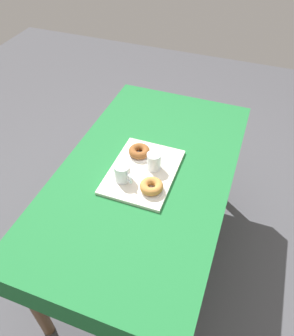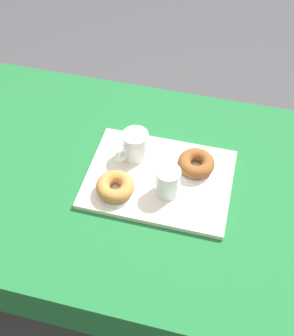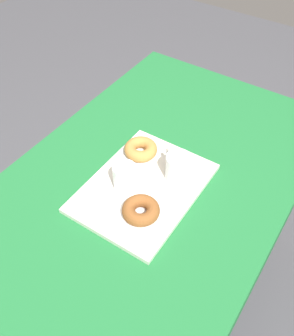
# 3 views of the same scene
# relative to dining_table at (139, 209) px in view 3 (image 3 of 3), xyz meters

# --- Properties ---
(ground_plane) EXTENTS (6.00, 6.00, 0.00)m
(ground_plane) POSITION_rel_dining_table_xyz_m (0.00, 0.00, -0.67)
(ground_plane) COLOR #47474C
(dining_table) EXTENTS (1.51, 0.86, 0.77)m
(dining_table) POSITION_rel_dining_table_xyz_m (0.00, 0.00, 0.00)
(dining_table) COLOR #1E6B33
(dining_table) RESTS_ON ground
(serving_tray) EXTENTS (0.44, 0.32, 0.02)m
(serving_tray) POSITION_rel_dining_table_xyz_m (-0.02, 0.01, 0.10)
(serving_tray) COLOR silver
(serving_tray) RESTS_ON dining_table
(tea_mug_left) EXTENTS (0.09, 0.11, 0.09)m
(tea_mug_left) POSITION_rel_dining_table_xyz_m (-0.11, 0.08, 0.15)
(tea_mug_left) COLOR white
(tea_mug_left) RESTS_ON serving_tray
(water_glass_near) EXTENTS (0.07, 0.07, 0.09)m
(water_glass_near) POSITION_rel_dining_table_xyz_m (0.02, -0.04, 0.15)
(water_glass_near) COLOR white
(water_glass_near) RESTS_ON serving_tray
(donut_plate_left) EXTENTS (0.12, 0.12, 0.01)m
(donut_plate_left) POSITION_rel_dining_table_xyz_m (0.08, 0.07, 0.11)
(donut_plate_left) COLOR white
(donut_plate_left) RESTS_ON serving_tray
(sugar_donut_left) EXTENTS (0.11, 0.11, 0.04)m
(sugar_donut_left) POSITION_rel_dining_table_xyz_m (0.08, 0.07, 0.14)
(sugar_donut_left) COLOR brown
(sugar_donut_left) RESTS_ON donut_plate_left
(donut_plate_right) EXTENTS (0.12, 0.12, 0.01)m
(donut_plate_right) POSITION_rel_dining_table_xyz_m (-0.13, -0.08, 0.11)
(donut_plate_right) COLOR white
(donut_plate_right) RESTS_ON serving_tray
(sugar_donut_right) EXTENTS (0.11, 0.11, 0.04)m
(sugar_donut_right) POSITION_rel_dining_table_xyz_m (-0.13, -0.08, 0.14)
(sugar_donut_right) COLOR #BC7F3D
(sugar_donut_right) RESTS_ON donut_plate_right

